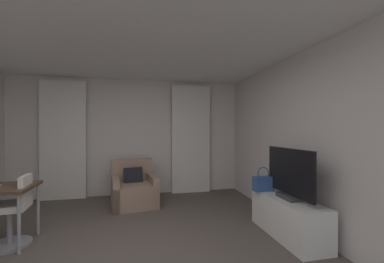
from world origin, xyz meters
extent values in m
cube|color=silver|center=(0.00, 3.03, 1.30)|extent=(5.12, 0.06, 2.60)
cube|color=silver|center=(2.53, 0.00, 1.30)|extent=(0.06, 6.12, 2.60)
cube|color=white|center=(0.00, 0.00, 2.63)|extent=(5.12, 6.12, 0.06)
cube|color=silver|center=(-1.38, 2.90, 1.25)|extent=(0.90, 0.06, 2.50)
cube|color=silver|center=(1.38, 2.90, 1.25)|extent=(0.90, 0.06, 2.50)
cube|color=#997A66|center=(0.09, 2.16, 0.22)|extent=(0.94, 0.96, 0.43)
cube|color=#997A66|center=(0.04, 2.51, 0.65)|extent=(0.83, 0.26, 0.43)
cube|color=#997A66|center=(0.44, 2.21, 0.29)|extent=(0.25, 0.86, 0.57)
cube|color=#997A66|center=(-0.26, 2.10, 0.29)|extent=(0.25, 0.86, 0.57)
cube|color=black|center=(0.07, 2.28, 0.53)|extent=(0.39, 0.25, 0.37)
cylinder|color=#99999E|center=(-1.19, 1.11, 0.35)|extent=(0.04, 0.04, 0.71)
cylinder|color=#99999E|center=(-1.19, 0.56, 0.35)|extent=(0.04, 0.04, 0.71)
cylinder|color=gray|center=(-1.40, 0.81, 0.23)|extent=(0.06, 0.06, 0.46)
cylinder|color=gray|center=(-1.40, 0.81, 0.02)|extent=(0.48, 0.48, 0.04)
cube|color=silver|center=(-1.40, 0.81, 0.50)|extent=(0.44, 0.44, 0.08)
cube|color=silver|center=(-1.23, 0.83, 0.71)|extent=(0.10, 0.36, 0.34)
cube|color=white|center=(2.19, 0.32, 0.26)|extent=(0.46, 1.23, 0.53)
cube|color=#333338|center=(2.19, 0.29, 0.56)|extent=(0.20, 0.36, 0.06)
cube|color=black|center=(2.19, 0.29, 0.90)|extent=(0.04, 0.98, 0.63)
cube|color=#335193|center=(2.05, 0.75, 0.64)|extent=(0.30, 0.14, 0.22)
torus|color=#335193|center=(2.05, 0.75, 0.80)|extent=(0.20, 0.02, 0.20)
camera|label=1|loc=(0.20, -2.63, 1.46)|focal=22.57mm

